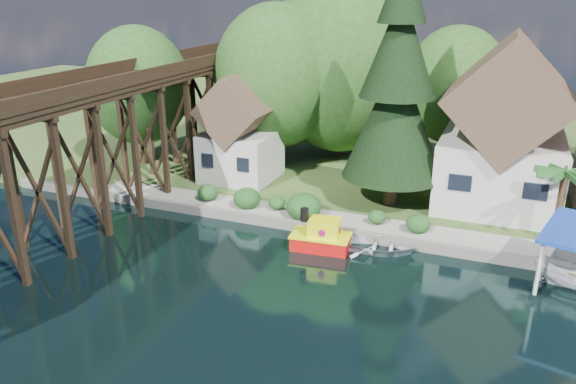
% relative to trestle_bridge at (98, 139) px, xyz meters
% --- Properties ---
extents(ground, '(140.00, 140.00, 0.00)m').
position_rel_trestle_bridge_xyz_m(ground, '(16.00, -5.17, -5.35)').
color(ground, black).
rests_on(ground, ground).
extents(bank, '(140.00, 52.00, 0.50)m').
position_rel_trestle_bridge_xyz_m(bank, '(16.00, 28.83, -5.10)').
color(bank, '#324C1E').
rests_on(bank, ground).
extents(seawall, '(60.00, 0.40, 0.62)m').
position_rel_trestle_bridge_xyz_m(seawall, '(20.00, 2.83, -5.04)').
color(seawall, slate).
rests_on(seawall, ground).
extents(promenade, '(50.00, 2.60, 0.06)m').
position_rel_trestle_bridge_xyz_m(promenade, '(22.00, 4.13, -4.82)').
color(promenade, gray).
rests_on(promenade, bank).
extents(trestle_bridge, '(4.12, 44.18, 9.30)m').
position_rel_trestle_bridge_xyz_m(trestle_bridge, '(0.00, 0.00, 0.00)').
color(trestle_bridge, black).
rests_on(trestle_bridge, ground).
extents(house_left, '(7.64, 8.64, 11.02)m').
position_rel_trestle_bridge_xyz_m(house_left, '(23.00, 10.83, -0.21)').
color(house_left, beige).
rests_on(house_left, bank).
extents(shed, '(5.09, 5.40, 7.85)m').
position_rel_trestle_bridge_xyz_m(shed, '(5.00, 9.33, -1.52)').
color(shed, beige).
rests_on(shed, bank).
extents(bg_trees, '(49.90, 13.30, 10.57)m').
position_rel_trestle_bridge_xyz_m(bg_trees, '(17.00, 16.08, 1.94)').
color(bg_trees, '#382314').
rests_on(bg_trees, bank).
extents(shrubs, '(15.76, 2.47, 1.70)m').
position_rel_trestle_bridge_xyz_m(shrubs, '(11.40, 4.09, -4.12)').
color(shrubs, '#1C4619').
rests_on(shrubs, bank).
extents(conifer, '(6.47, 6.47, 15.92)m').
position_rel_trestle_bridge_xyz_m(conifer, '(16.48, 8.19, 2.82)').
color(conifer, '#382314').
rests_on(conifer, bank).
extents(palm_tree, '(3.54, 3.54, 4.50)m').
position_rel_trestle_bridge_xyz_m(palm_tree, '(26.37, 5.79, -0.92)').
color(palm_tree, '#382314').
rests_on(palm_tree, bank).
extents(tugboat, '(3.47, 2.10, 2.42)m').
position_rel_trestle_bridge_xyz_m(tugboat, '(14.13, 0.96, -4.62)').
color(tugboat, red).
rests_on(tugboat, ground).
extents(boat_white_a, '(4.46, 3.40, 0.86)m').
position_rel_trestle_bridge_xyz_m(boat_white_a, '(17.25, 1.92, -4.92)').
color(boat_white_a, silver).
rests_on(boat_white_a, ground).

